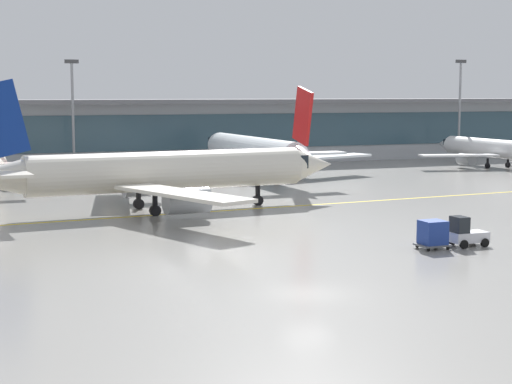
{
  "coord_description": "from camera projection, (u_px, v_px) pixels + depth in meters",
  "views": [
    {
      "loc": [
        -17.79,
        -38.42,
        10.44
      ],
      "look_at": [
        4.6,
        19.5,
        3.0
      ],
      "focal_mm": 57.79,
      "sensor_mm": 36.0,
      "label": 1
    }
  ],
  "objects": [
    {
      "name": "ground_plane",
      "position": [
        308.0,
        294.0,
        43.19
      ],
      "size": [
        400.0,
        400.0,
        0.0
      ],
      "primitive_type": "plane",
      "color": "gray"
    },
    {
      "name": "taxiway_centreline_stripe",
      "position": [
        175.0,
        214.0,
        71.8
      ],
      "size": [
        109.74,
        8.34,
        0.01
      ],
      "primitive_type": "cube",
      "rotation": [
        0.0,
        0.0,
        0.07
      ],
      "color": "yellow",
      "rests_on": "ground_plane"
    },
    {
      "name": "terminal_concourse",
      "position": [
        73.0,
        133.0,
        116.1
      ],
      "size": [
        175.63,
        11.0,
        9.6
      ],
      "color": "#B2B7BC",
      "rests_on": "ground_plane"
    },
    {
      "name": "gate_airplane_2",
      "position": [
        255.0,
        152.0,
        100.78
      ],
      "size": [
        31.57,
        33.9,
        11.24
      ],
      "rotation": [
        0.0,
        0.0,
        1.6
      ],
      "color": "white",
      "rests_on": "ground_plane"
    },
    {
      "name": "gate_airplane_3",
      "position": [
        493.0,
        149.0,
        117.12
      ],
      "size": [
        24.5,
        26.31,
        8.73
      ],
      "rotation": [
        0.0,
        0.0,
        1.6
      ],
      "color": "white",
      "rests_on": "ground_plane"
    },
    {
      "name": "taxiing_regional_jet",
      "position": [
        164.0,
        172.0,
        73.04
      ],
      "size": [
        35.16,
        32.61,
        11.64
      ],
      "rotation": [
        0.0,
        0.0,
        0.07
      ],
      "color": "silver",
      "rests_on": "ground_plane"
    },
    {
      "name": "baggage_tug",
      "position": [
        466.0,
        233.0,
        56.47
      ],
      "size": [
        2.6,
        1.62,
        2.1
      ],
      "rotation": [
        0.0,
        0.0,
        0.0
      ],
      "color": "silver",
      "rests_on": "ground_plane"
    },
    {
      "name": "cargo_dolly_lead",
      "position": [
        433.0,
        234.0,
        55.5
      ],
      "size": [
        2.1,
        1.6,
        1.94
      ],
      "rotation": [
        0.0,
        0.0,
        0.0
      ],
      "color": "#595B60",
      "rests_on": "ground_plane"
    },
    {
      "name": "apron_light_mast_1",
      "position": [
        73.0,
        111.0,
        108.54
      ],
      "size": [
        1.8,
        0.36,
        14.87
      ],
      "color": "gray",
      "rests_on": "ground_plane"
    },
    {
      "name": "apron_light_mast_2",
      "position": [
        460.0,
        106.0,
        128.82
      ],
      "size": [
        1.8,
        0.36,
        15.67
      ],
      "color": "gray",
      "rests_on": "ground_plane"
    }
  ]
}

